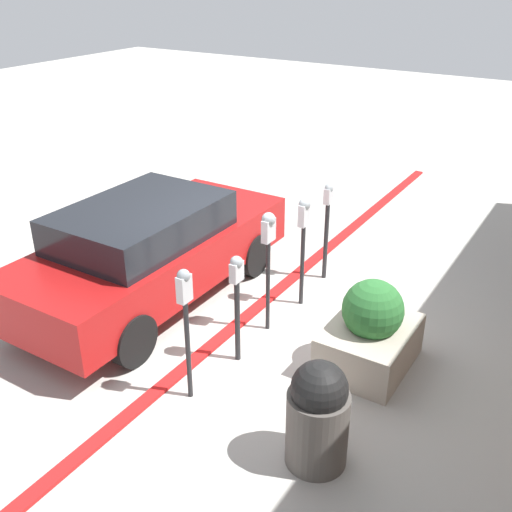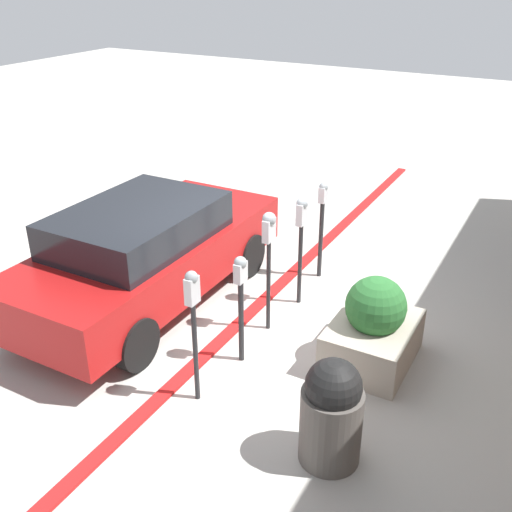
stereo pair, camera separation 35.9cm
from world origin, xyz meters
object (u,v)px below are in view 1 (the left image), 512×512
Objects in this scene: parking_meter_middle at (268,242)px; parking_meter_farthest at (327,218)px; trash_bin at (318,415)px; parked_car_front at (150,249)px; parking_meter_second at (237,289)px; planter_box at (371,332)px; parking_meter_nearest at (185,308)px; parking_meter_fourth at (304,228)px.

parking_meter_middle is 1.09× the size of parking_meter_farthest.
trash_bin is at bearing -137.61° from parking_meter_middle.
parking_meter_farthest is 2.51m from parked_car_front.
parking_meter_second is 1.13× the size of planter_box.
parking_meter_nearest is 1.41× the size of trash_bin.
parking_meter_middle is 1.59m from planter_box.
trash_bin is (-1.66, -0.16, 0.10)m from planter_box.
parking_meter_nearest is 1.29× the size of planter_box.
parking_meter_nearest is at bearing 85.87° from trash_bin.
planter_box is at bearing -140.17° from parking_meter_farthest.
parking_meter_fourth reaches higher than parking_meter_second.
parking_meter_fourth is at bearing 30.88° from trash_bin.
parking_meter_second is 2.37m from parking_meter_farthest.
parked_car_front is (-1.80, 1.73, -0.20)m from parking_meter_farthest.
trash_bin is at bearing -174.46° from planter_box.
parking_meter_fourth is 1.69m from planter_box.
parking_meter_nearest is 0.97× the size of parking_meter_middle.
parking_meter_nearest reaches higher than planter_box.
parking_meter_middle is at bearing 88.75° from planter_box.
parked_car_front reaches higher than parking_meter_second.
planter_box is (0.72, -1.34, -0.50)m from parking_meter_second.
parking_meter_fourth is (1.52, -0.02, 0.18)m from parking_meter_second.
parking_meter_second is at bearing 118.16° from planter_box.
parking_meter_nearest is 0.37× the size of parked_car_front.
parking_meter_second is at bearing -4.43° from parking_meter_nearest.
planter_box is 1.09× the size of trash_bin.
parking_meter_middle reaches higher than parked_car_front.
parking_meter_fourth reaches higher than parking_meter_farthest.
parked_car_front reaches higher than trash_bin.
parking_meter_nearest is at bearing 137.76° from planter_box.
parking_meter_middle is 1.80m from parked_car_front.
trash_bin is at bearing -149.12° from parking_meter_fourth.
parking_meter_nearest is 3.20m from parking_meter_farthest.
parking_meter_fourth is at bearing -61.54° from parked_car_front.
parking_meter_middle is at bearing 175.18° from parking_meter_fourth.
parking_meter_middle is (1.57, -0.02, 0.11)m from parking_meter_nearest.
parking_meter_fourth reaches higher than planter_box.
trash_bin reaches higher than planter_box.
parking_meter_nearest is 2.35m from parking_meter_fourth.
parking_meter_farthest reaches higher than parked_car_front.
trash_bin is at bearing -94.13° from parking_meter_nearest.
parking_meter_nearest reaches higher than trash_bin.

